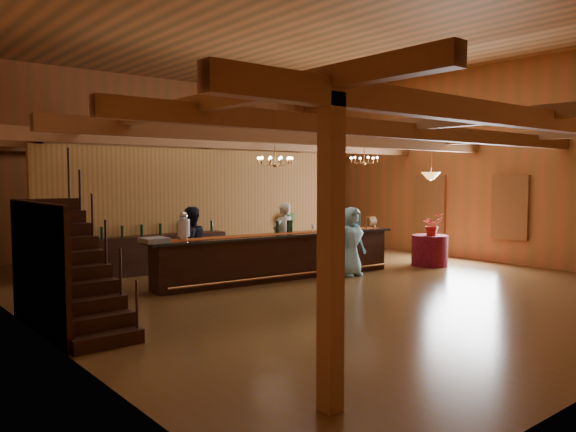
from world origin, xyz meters
TOP-DOWN VIEW (x-y plane):
  - floor at (0.00, 0.00)m, footprint 14.00×14.00m
  - ceiling at (0.00, 0.00)m, footprint 14.00×14.00m
  - wall_back at (0.00, 7.00)m, footprint 12.00×0.10m
  - wall_left at (-6.00, 0.00)m, footprint 0.10×14.00m
  - wall_right at (6.00, 0.00)m, footprint 0.10×14.00m
  - beam_grid at (0.00, 0.51)m, footprint 11.90×13.90m
  - support_posts at (0.00, -0.50)m, footprint 9.20×10.20m
  - partition_wall at (-0.50, 3.50)m, footprint 9.00×0.18m
  - window_right_front at (5.95, -1.60)m, footprint 0.12×1.05m
  - window_right_back at (5.95, 1.00)m, footprint 0.12×1.05m
  - staircase at (-5.45, -0.74)m, footprint 1.00×2.80m
  - backroom_boxes at (-0.29, 5.50)m, footprint 4.10×0.60m
  - tasting_bar at (-0.34, 0.59)m, footprint 6.35×1.47m
  - beverage_dispenser at (-2.64, 0.90)m, footprint 0.26×0.26m
  - glass_rack_tray at (-3.32, 0.87)m, footprint 0.50×0.50m
  - raffle_drum at (2.40, 0.24)m, footprint 0.34×0.24m
  - bar_bottle_0 at (-0.28, 0.71)m, footprint 0.07×0.07m
  - bar_bottle_1 at (0.02, 0.68)m, footprint 0.07×0.07m
  - bar_bottle_2 at (0.04, 0.67)m, footprint 0.07×0.07m
  - bar_bottle_3 at (0.10, 0.67)m, footprint 0.07×0.07m
  - backbar_shelf at (-2.04, 3.17)m, footprint 3.39×0.79m
  - round_table at (4.00, -0.43)m, footprint 0.95×0.95m
  - chandelier_left at (-0.40, 0.65)m, footprint 0.80×0.80m
  - chandelier_right at (3.55, 1.56)m, footprint 0.80×0.80m
  - pendant_lamp at (4.00, -0.43)m, footprint 0.52×0.52m
  - bartender at (0.32, 1.23)m, footprint 0.65×0.44m
  - staff_second at (-2.17, 1.45)m, footprint 0.91×0.76m
  - guest at (1.26, -0.18)m, footprint 0.82×0.54m
  - floor_plant at (2.10, 3.40)m, footprint 0.84×0.74m
  - table_flowers at (3.95, -0.53)m, footprint 0.62×0.57m
  - table_vase at (4.07, -0.45)m, footprint 0.18×0.18m

SIDE VIEW (x-z plane):
  - floor at x=0.00m, z-range 0.00..0.00m
  - round_table at x=4.00m, z-range 0.00..0.82m
  - backbar_shelf at x=-2.04m, z-range 0.00..0.94m
  - backroom_boxes at x=-0.29m, z-range -0.02..1.08m
  - tasting_bar at x=-0.34m, z-range 0.00..1.06m
  - floor_plant at x=2.10m, z-range 0.00..1.33m
  - guest at x=1.26m, z-range 0.00..1.66m
  - staff_second at x=-2.17m, z-range 0.00..1.71m
  - bartender at x=0.32m, z-range 0.00..1.74m
  - table_vase at x=4.07m, z-range 0.82..1.09m
  - staircase at x=-5.45m, z-range 0.00..2.00m
  - glass_rack_tray at x=-3.32m, z-range 1.05..1.15m
  - table_flowers at x=3.95m, z-range 0.82..1.41m
  - bar_bottle_0 at x=-0.28m, z-range 1.05..1.35m
  - bar_bottle_1 at x=0.02m, z-range 1.05..1.35m
  - bar_bottle_2 at x=0.04m, z-range 1.05..1.35m
  - bar_bottle_3 at x=0.10m, z-range 1.05..1.35m
  - raffle_drum at x=2.40m, z-range 1.08..1.38m
  - beverage_dispenser at x=-2.64m, z-range 1.04..1.64m
  - window_right_front at x=5.95m, z-range 0.67..2.42m
  - window_right_back at x=5.95m, z-range 0.67..2.42m
  - partition_wall at x=-0.50m, z-range 0.00..3.10m
  - support_posts at x=0.00m, z-range 0.00..3.20m
  - pendant_lamp at x=4.00m, z-range 1.95..2.85m
  - chandelier_left at x=-0.40m, z-range 2.44..3.05m
  - wall_back at x=0.00m, z-range 0.00..5.50m
  - wall_left at x=-6.00m, z-range 0.00..5.50m
  - wall_right at x=6.00m, z-range 0.00..5.50m
  - chandelier_right at x=3.55m, z-range 2.62..3.11m
  - beam_grid at x=0.00m, z-range 3.05..3.44m
  - ceiling at x=0.00m, z-range 5.50..5.50m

